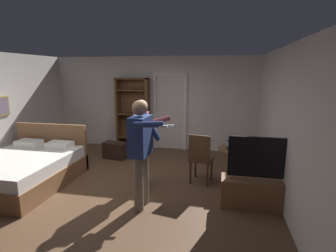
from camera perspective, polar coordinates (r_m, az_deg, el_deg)
The scene contains 14 objects.
ground_plane at distance 5.29m, azimuth -10.55°, elevation -12.60°, with size 6.31×6.31×0.00m, color brown.
wall_back at distance 7.49m, azimuth -3.04°, elevation 5.01°, with size 5.98×0.12×2.58m, color silver.
wall_right at distance 4.66m, azimuth 24.43°, elevation -0.11°, with size 0.12×5.63×2.58m, color silver.
doorway_frame at distance 7.32m, azimuth 0.47°, elevation 4.34°, with size 0.93×0.08×2.13m.
bed at distance 5.89m, azimuth -28.78°, elevation -8.15°, with size 1.70×2.06×1.02m.
bookshelf at distance 7.47m, azimuth -7.56°, elevation 3.25°, with size 0.92×0.32×2.00m.
tv_flatscreen at distance 4.59m, azimuth 19.74°, elevation -12.59°, with size 1.30×0.40×1.17m.
side_table at distance 5.35m, azimuth 14.55°, elevation -7.00°, with size 0.71×0.71×0.70m.
laptop at distance 5.22m, azimuth 14.36°, elevation -4.28°, with size 0.34×0.35×0.17m.
bottle_on_table at distance 5.18m, azimuth 16.33°, elevation -3.78°, with size 0.06×0.06×0.27m.
wooden_chair at distance 5.16m, azimuth 7.05°, elevation -6.60°, with size 0.50×0.50×0.99m.
person_blue_shirt at distance 4.13m, azimuth -5.84°, elevation -4.41°, with size 0.64×0.63×1.74m.
person_striped_shirt at distance 4.91m, azimuth -5.49°, elevation -2.54°, with size 0.80×0.59×1.66m.
suitcase_dark at distance 6.80m, azimuth -11.39°, elevation -5.20°, with size 0.58×0.30×0.42m, color black.
Camera 1 is at (1.87, -4.45, 2.15)m, focal length 28.12 mm.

